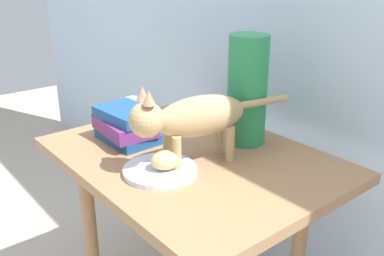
% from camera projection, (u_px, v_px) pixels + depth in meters
% --- Properties ---
extents(side_table, '(0.80, 0.61, 0.59)m').
position_uv_depth(side_table, '(192.00, 180.00, 1.26)').
color(side_table, '#9E724C').
rests_on(side_table, ground).
extents(plate, '(0.19, 0.19, 0.01)m').
position_uv_depth(plate, '(160.00, 170.00, 1.12)').
color(plate, silver).
rests_on(plate, side_table).
extents(bread_roll, '(0.08, 0.09, 0.05)m').
position_uv_depth(bread_roll, '(166.00, 160.00, 1.11)').
color(bread_roll, '#E0BC7A').
rests_on(bread_roll, plate).
extents(cat, '(0.15, 0.47, 0.23)m').
position_uv_depth(cat, '(191.00, 118.00, 1.13)').
color(cat, tan).
rests_on(cat, side_table).
extents(book_stack, '(0.20, 0.15, 0.10)m').
position_uv_depth(book_stack, '(127.00, 125.00, 1.31)').
color(book_stack, '#1E4C8C').
rests_on(book_stack, side_table).
extents(green_vase, '(0.12, 0.12, 0.32)m').
position_uv_depth(green_vase, '(247.00, 90.00, 1.26)').
color(green_vase, '#288C51').
rests_on(green_vase, side_table).
extents(candle_jar, '(0.07, 0.07, 0.08)m').
position_uv_depth(candle_jar, '(135.00, 112.00, 1.46)').
color(candle_jar, silver).
rests_on(candle_jar, side_table).
extents(tv_remote, '(0.15, 0.06, 0.02)m').
position_uv_depth(tv_remote, '(178.00, 118.00, 1.48)').
color(tv_remote, black).
rests_on(tv_remote, side_table).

